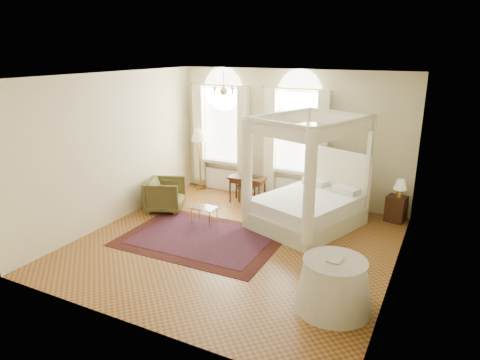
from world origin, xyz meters
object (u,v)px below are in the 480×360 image
(floor_lamp, at_px, (199,138))
(side_table, at_px, (334,285))
(nightstand, at_px, (396,209))
(stool, at_px, (247,188))
(armchair, at_px, (165,195))
(writing_desk, at_px, (247,181))
(coffee_table, at_px, (204,209))
(canopy_bed, at_px, (306,202))

(floor_lamp, height_order, side_table, floor_lamp)
(nightstand, distance_m, side_table, 4.02)
(side_table, bearing_deg, stool, 131.54)
(stool, distance_m, armchair, 2.07)
(writing_desk, height_order, armchair, armchair)
(armchair, height_order, coffee_table, armchair)
(writing_desk, bearing_deg, nightstand, 7.12)
(canopy_bed, relative_size, nightstand, 4.60)
(nightstand, bearing_deg, armchair, -160.42)
(canopy_bed, height_order, floor_lamp, canopy_bed)
(nightstand, relative_size, side_table, 0.50)
(coffee_table, bearing_deg, stool, 81.94)
(canopy_bed, distance_m, floor_lamp, 3.78)
(canopy_bed, relative_size, side_table, 2.32)
(canopy_bed, relative_size, coffee_table, 4.81)
(coffee_table, distance_m, floor_lamp, 2.72)
(stool, bearing_deg, nightstand, 6.01)
(writing_desk, bearing_deg, side_table, -48.36)
(canopy_bed, distance_m, side_table, 3.13)
(nightstand, xyz_separation_m, stool, (-3.58, -0.38, 0.08))
(writing_desk, bearing_deg, armchair, -138.51)
(nightstand, bearing_deg, canopy_bed, -145.38)
(stool, xyz_separation_m, floor_lamp, (-1.63, 0.38, 1.06))
(writing_desk, bearing_deg, floor_lamp, 165.25)
(side_table, bearing_deg, armchair, 154.94)
(nightstand, xyz_separation_m, writing_desk, (-3.53, -0.44, 0.29))
(writing_desk, distance_m, armchair, 2.07)
(armchair, relative_size, side_table, 0.74)
(stool, relative_size, floor_lamp, 0.27)
(writing_desk, relative_size, floor_lamp, 0.55)
(side_table, bearing_deg, floor_lamp, 140.41)
(canopy_bed, height_order, stool, canopy_bed)
(stool, height_order, coffee_table, stool)
(armchair, bearing_deg, side_table, -136.60)
(armchair, height_order, side_table, side_table)
(side_table, bearing_deg, coffee_table, 150.63)
(stool, bearing_deg, canopy_bed, -23.93)
(writing_desk, height_order, coffee_table, writing_desk)
(nightstand, relative_size, writing_desk, 0.64)
(canopy_bed, xyz_separation_m, side_table, (1.37, -2.81, -0.16))
(stool, distance_m, coffee_table, 1.70)
(nightstand, relative_size, floor_lamp, 0.35)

